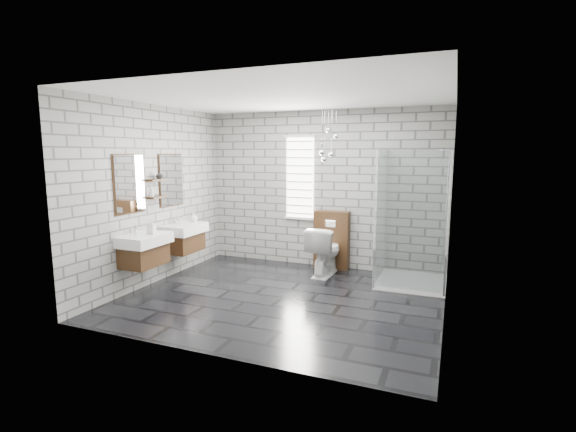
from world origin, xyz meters
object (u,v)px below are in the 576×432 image
Objects in this scene: cistern_panel at (332,240)px; toilet at (325,251)px; shower_enclosure at (405,253)px; vanity_left at (142,241)px; vanity_right at (182,230)px.

cistern_panel is 0.43m from toilet.
shower_enclosure reaches higher than toilet.
shower_enclosure is at bearing 26.77° from vanity_left.
shower_enclosure is at bearing -21.97° from cistern_panel.
vanity_right is 2.33m from toilet.
vanity_left is 0.77× the size of shower_enclosure.
cistern_panel is 1.25× the size of toilet.
shower_enclosure is 2.53× the size of toilet.
vanity_right reaches higher than cistern_panel.
shower_enclosure is 1.29m from toilet.
vanity_right is 2.51m from cistern_panel.
shower_enclosure is (1.28, -0.52, 0.00)m from cistern_panel.
vanity_left reaches higher than toilet.
vanity_right reaches higher than toilet.
vanity_right is at bearing 90.00° from vanity_left.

